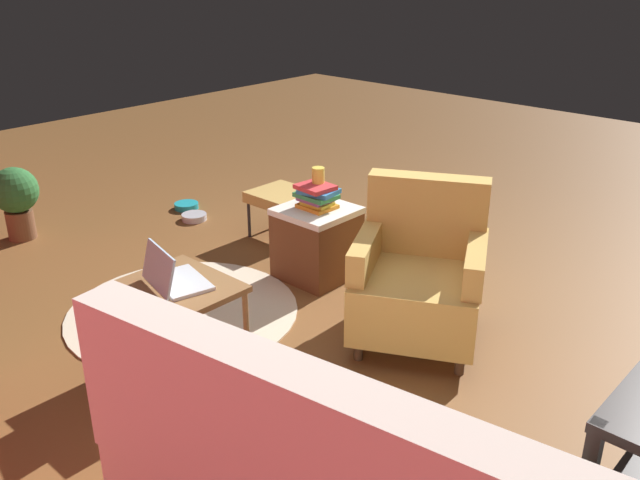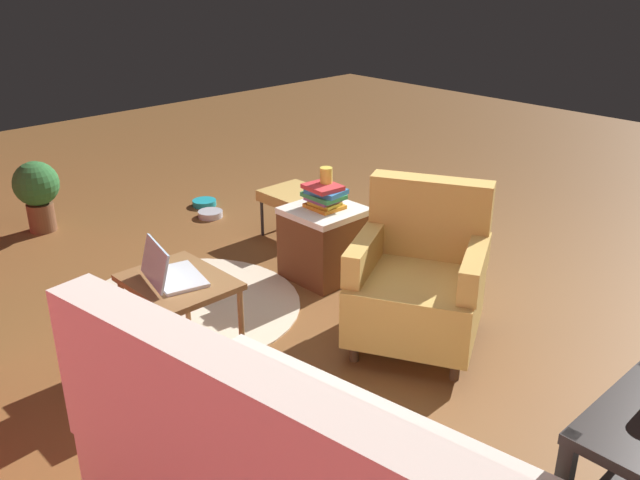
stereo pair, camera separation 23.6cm
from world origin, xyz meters
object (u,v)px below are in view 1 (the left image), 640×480
object	(u,v)px
armchair	(419,277)
ottoman	(281,197)
pet_bowl_teal	(186,206)
potted_plant	(16,197)
wicker_hamper	(317,242)
tv_remote	(314,200)
yellow_mug	(318,175)
pet_bowl_steel	(194,217)
laptop	(173,277)
laptop_desk	(182,294)
book_stack_hamper	(317,196)

from	to	relation	value
armchair	ottoman	xyz separation A→B (m)	(1.59, -0.50, -0.05)
pet_bowl_teal	potted_plant	world-z (taller)	potted_plant
wicker_hamper	potted_plant	distance (m)	2.32
tv_remote	ottoman	xyz separation A→B (m)	(0.56, -0.24, -0.18)
yellow_mug	pet_bowl_teal	xyz separation A→B (m)	(1.66, -0.16, -0.66)
tv_remote	potted_plant	distance (m)	2.27
wicker_hamper	yellow_mug	bearing A→B (deg)	-61.61
wicker_hamper	pet_bowl_steel	world-z (taller)	wicker_hamper
laptop	wicker_hamper	distance (m)	1.33
laptop	yellow_mug	size ratio (longest dim) A/B	3.70
laptop_desk	tv_remote	world-z (taller)	tv_remote
armchair	laptop	size ratio (longest dim) A/B	2.46
pet_bowl_steel	tv_remote	bearing A→B (deg)	179.90
wicker_hamper	book_stack_hamper	world-z (taller)	book_stack_hamper
laptop	book_stack_hamper	size ratio (longest dim) A/B	1.40
yellow_mug	book_stack_hamper	bearing A→B (deg)	119.31
book_stack_hamper	ottoman	distance (m)	0.78
laptop	ottoman	size ratio (longest dim) A/B	0.92
wicker_hamper	tv_remote	distance (m)	0.28
armchair	yellow_mug	bearing A→B (deg)	-13.05
laptop_desk	pet_bowl_steel	world-z (taller)	laptop_desk
yellow_mug	ottoman	xyz separation A→B (m)	(0.64, -0.28, -0.38)
laptop_desk	potted_plant	world-z (taller)	potted_plant
laptop_desk	book_stack_hamper	size ratio (longest dim) A/B	2.12
laptop_desk	potted_plant	bearing A→B (deg)	-5.41
wicker_hamper	pet_bowl_steel	bearing A→B (deg)	-3.32
wicker_hamper	tv_remote	world-z (taller)	tv_remote
yellow_mug	pet_bowl_teal	size ratio (longest dim) A/B	0.50
wicker_hamper	pet_bowl_teal	world-z (taller)	wicker_hamper
laptop_desk	armchair	bearing A→B (deg)	-123.44
pet_bowl_steel	pet_bowl_teal	distance (m)	0.28
pet_bowl_steel	laptop	bearing A→B (deg)	140.30
armchair	ottoman	bearing A→B (deg)	-17.56
laptop_desk	book_stack_hamper	world-z (taller)	book_stack_hamper
armchair	ottoman	size ratio (longest dim) A/B	2.27
potted_plant	laptop_desk	bearing A→B (deg)	174.59
laptop	ottoman	xyz separation A→B (m)	(0.88, -1.60, -0.22)
pet_bowl_steel	pet_bowl_teal	size ratio (longest dim) A/B	1.00
armchair	pet_bowl_teal	bearing A→B (deg)	-8.39
pet_bowl_steel	potted_plant	bearing A→B (deg)	59.32
pet_bowl_teal	potted_plant	size ratio (longest dim) A/B	0.36
yellow_mug	pet_bowl_steel	distance (m)	1.55
pet_bowl_steel	book_stack_hamper	bearing A→B (deg)	176.63
yellow_mug	pet_bowl_teal	bearing A→B (deg)	-5.67
laptop	pet_bowl_steel	distance (m)	2.20
laptop_desk	wicker_hamper	world-z (taller)	same
armchair	yellow_mug	size ratio (longest dim) A/B	9.08
ottoman	potted_plant	bearing A→B (deg)	43.41
ottoman	pet_bowl_steel	bearing A→B (deg)	17.16
wicker_hamper	potted_plant	bearing A→B (deg)	26.24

